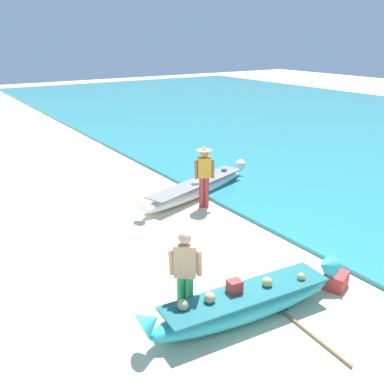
{
  "coord_description": "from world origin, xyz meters",
  "views": [
    {
      "loc": [
        -4.44,
        -5.76,
        4.59
      ],
      "look_at": [
        1.1,
        2.74,
        0.9
      ],
      "focal_mm": 40.74,
      "sensor_mm": 36.0,
      "label": 1
    }
  ],
  "objects_px": {
    "cooler_box": "(336,280)",
    "boat_cyan_foreground": "(246,303)",
    "boat_white_midground": "(197,188)",
    "person_vendor_hatted": "(204,172)",
    "person_tourist_customer": "(185,271)",
    "paddle": "(300,326)"
  },
  "relations": [
    {
      "from": "boat_white_midground",
      "to": "person_vendor_hatted",
      "type": "distance_m",
      "value": 1.21
    },
    {
      "from": "boat_white_midground",
      "to": "paddle",
      "type": "xyz_separation_m",
      "value": [
        -2.05,
        -6.14,
        -0.21
      ]
    },
    {
      "from": "person_vendor_hatted",
      "to": "person_tourist_customer",
      "type": "relative_size",
      "value": 1.08
    },
    {
      "from": "cooler_box",
      "to": "person_tourist_customer",
      "type": "bearing_deg",
      "value": 143.31
    },
    {
      "from": "person_tourist_customer",
      "to": "paddle",
      "type": "bearing_deg",
      "value": -40.46
    },
    {
      "from": "cooler_box",
      "to": "boat_cyan_foreground",
      "type": "bearing_deg",
      "value": 151.63
    },
    {
      "from": "boat_cyan_foreground",
      "to": "boat_white_midground",
      "type": "height_order",
      "value": "boat_cyan_foreground"
    },
    {
      "from": "boat_cyan_foreground",
      "to": "person_tourist_customer",
      "type": "height_order",
      "value": "person_tourist_customer"
    },
    {
      "from": "person_vendor_hatted",
      "to": "person_tourist_customer",
      "type": "xyz_separation_m",
      "value": [
        -3.17,
        -4.04,
        -0.1
      ]
    },
    {
      "from": "boat_white_midground",
      "to": "person_vendor_hatted",
      "type": "height_order",
      "value": "person_vendor_hatted"
    },
    {
      "from": "cooler_box",
      "to": "paddle",
      "type": "xyz_separation_m",
      "value": [
        -1.46,
        -0.5,
        -0.12
      ]
    },
    {
      "from": "boat_white_midground",
      "to": "person_vendor_hatted",
      "type": "bearing_deg",
      "value": -112.1
    },
    {
      "from": "person_vendor_hatted",
      "to": "person_tourist_customer",
      "type": "distance_m",
      "value": 5.14
    },
    {
      "from": "boat_white_midground",
      "to": "person_vendor_hatted",
      "type": "relative_size",
      "value": 2.68
    },
    {
      "from": "person_vendor_hatted",
      "to": "boat_cyan_foreground",
      "type": "bearing_deg",
      "value": -116.45
    },
    {
      "from": "boat_cyan_foreground",
      "to": "cooler_box",
      "type": "height_order",
      "value": "boat_cyan_foreground"
    },
    {
      "from": "boat_cyan_foreground",
      "to": "paddle",
      "type": "relative_size",
      "value": 2.31
    },
    {
      "from": "paddle",
      "to": "cooler_box",
      "type": "bearing_deg",
      "value": 18.87
    },
    {
      "from": "person_vendor_hatted",
      "to": "person_tourist_customer",
      "type": "bearing_deg",
      "value": -128.11
    },
    {
      "from": "boat_cyan_foreground",
      "to": "person_tourist_customer",
      "type": "bearing_deg",
      "value": 149.01
    },
    {
      "from": "boat_cyan_foreground",
      "to": "person_tourist_customer",
      "type": "distance_m",
      "value": 1.23
    },
    {
      "from": "cooler_box",
      "to": "paddle",
      "type": "height_order",
      "value": "cooler_box"
    }
  ]
}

